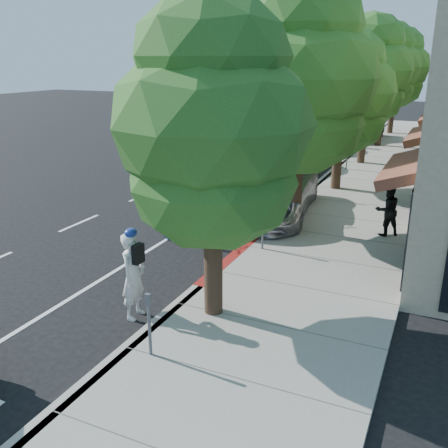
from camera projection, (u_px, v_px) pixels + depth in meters
The scene contains 17 objects.
ground at pixel (216, 276), 13.11m from camera, with size 120.00×120.00×0.00m, color black.
sidewalk at pixel (360, 205), 19.08m from camera, with size 4.60×56.00×0.15m, color gray.
curb at pixel (302, 199), 19.98m from camera, with size 0.30×56.00×0.15m, color #9E998E.
curb_red_segment at pixel (231, 260), 13.95m from camera, with size 0.32×4.00×0.15m, color maroon.
street_tree_0 at pixel (212, 129), 9.71m from camera, with size 4.06×4.06×6.70m.
street_tree_1 at pixel (301, 81), 14.68m from camera, with size 4.66×4.66×7.74m.
street_tree_2 at pixel (342, 93), 20.08m from camera, with size 4.35×4.35×6.70m.
street_tree_3 at pixel (368, 72), 25.04m from camera, with size 4.47×4.47×7.61m.
street_tree_4 at pixel (385, 69), 30.20m from camera, with size 4.33×4.33×7.63m.
street_tree_5 at pixel (396, 68), 35.40m from camera, with size 4.69×4.69×7.62m.
cyclist at pixel (133, 276), 10.78m from camera, with size 0.71×0.47×1.95m, color silver.
bicycle at pixel (188, 228), 15.22m from camera, with size 0.69×1.98×1.04m, color navy.
silver_suv at pixel (269, 193), 17.77m from camera, with size 2.86×6.21×1.73m, color #B5B4B9.
dark_sedan at pixel (288, 156), 24.92m from camera, with size 1.67×4.80×1.58m, color black.
white_pickup at pixel (314, 140), 29.29m from camera, with size 2.32×5.71×1.66m, color silver.
dark_suv_far at pixel (361, 128), 33.82m from camera, with size 2.12×5.27×1.80m, color black.
pedestrian at pixel (387, 210), 15.45m from camera, with size 0.79×0.62×1.63m, color black.
Camera 1 is at (5.19, -10.82, 5.47)m, focal length 40.00 mm.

